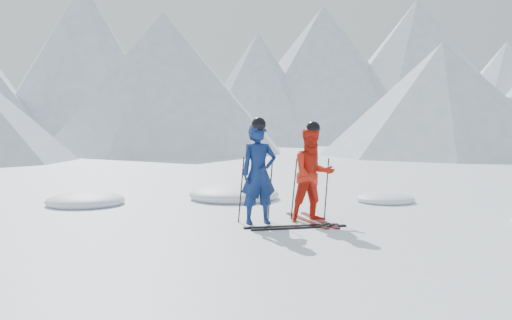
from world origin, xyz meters
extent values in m
plane|color=white|center=(0.00, 0.00, 0.00)|extent=(160.00, 160.00, 0.00)
cone|color=#B2BCD1|center=(-11.51, 40.48, 7.17)|extent=(23.96, 23.96, 14.35)
cone|color=#B2BCD1|center=(-5.08, 51.27, 5.96)|extent=(17.69, 17.69, 11.93)
cone|color=#B2BCD1|center=(4.51, 43.52, 5.42)|extent=(19.63, 19.63, 10.85)
cone|color=#B2BCD1|center=(11.74, 46.25, 7.07)|extent=(23.31, 23.31, 14.15)
cone|color=#B2BCD1|center=(21.49, 44.84, 7.44)|extent=(28.94, 28.94, 14.88)
cone|color=silver|center=(31.93, 45.34, 5.38)|extent=(24.45, 24.45, 10.76)
cone|color=#B2BCD1|center=(12.00, 20.00, 3.25)|extent=(14.00, 14.00, 6.50)
cone|color=#B2BCD1|center=(-4.00, 26.00, 4.50)|extent=(16.00, 16.00, 9.00)
imported|color=navy|center=(-1.42, -0.20, 0.90)|extent=(0.73, 0.56, 1.80)
imported|color=red|center=(-0.40, -0.07, 0.86)|extent=(0.94, 0.79, 1.73)
cylinder|color=black|center=(-1.72, -0.05, 0.60)|extent=(0.12, 0.08, 1.20)
cylinder|color=black|center=(-1.17, 0.05, 0.60)|extent=(0.12, 0.07, 1.20)
cylinder|color=black|center=(-0.70, 0.18, 0.58)|extent=(0.12, 0.09, 1.15)
cylinder|color=black|center=(-0.10, 0.08, 0.58)|extent=(0.12, 0.08, 1.15)
cube|color=black|center=(-0.52, -0.07, 0.01)|extent=(0.44, 1.68, 0.03)
cube|color=black|center=(-0.28, -0.07, 0.01)|extent=(0.32, 1.70, 0.03)
cube|color=black|center=(-0.90, -0.59, 0.01)|extent=(1.70, 0.22, 0.03)
cube|color=black|center=(-0.80, -0.74, 0.01)|extent=(1.70, 0.27, 0.03)
ellipsoid|color=white|center=(-4.92, 2.62, 0.00)|extent=(1.72, 1.72, 0.38)
ellipsoid|color=white|center=(1.85, 2.16, 0.00)|extent=(1.34, 1.34, 0.29)
ellipsoid|color=white|center=(-1.56, 3.12, 0.00)|extent=(2.15, 2.15, 0.47)
camera|label=1|loc=(-2.73, -9.72, 1.77)|focal=38.00mm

